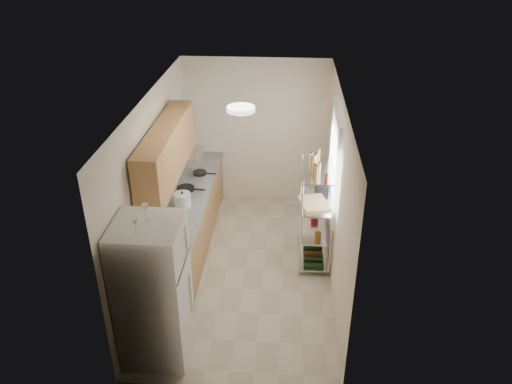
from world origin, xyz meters
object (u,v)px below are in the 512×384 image
refrigerator (153,292)px  frying_pan_large (186,189)px  cutting_board (314,203)px  espresso_machine (322,182)px  rice_cooker (182,200)px

refrigerator → frying_pan_large: (-0.10, 2.41, 0.03)m
cutting_board → espresso_machine: espresso_machine is taller
refrigerator → rice_cooker: 1.92m
rice_cooker → espresso_machine: size_ratio=0.85×
refrigerator → cutting_board: size_ratio=3.73×
refrigerator → cutting_board: bearing=46.0°
frying_pan_large → cutting_board: (1.95, -0.50, 0.10)m
cutting_board → espresso_machine: 0.45m
frying_pan_large → cutting_board: bearing=-9.5°
rice_cooker → cutting_board: 1.89m
rice_cooker → cutting_board: size_ratio=0.53×
refrigerator → cutting_board: 2.66m
rice_cooker → espresso_machine: espresso_machine is taller
rice_cooker → frying_pan_large: 0.50m
rice_cooker → espresso_machine: (2.02, 0.41, 0.16)m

